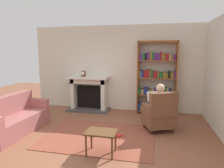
{
  "coord_description": "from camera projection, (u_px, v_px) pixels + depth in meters",
  "views": [
    {
      "loc": [
        1.18,
        -3.74,
        1.85
      ],
      "look_at": [
        0.1,
        1.2,
        1.05
      ],
      "focal_mm": 31.81,
      "sensor_mm": 36.0,
      "label": 1
    }
  ],
  "objects": [
    {
      "name": "mantel_clock",
      "position": [
        84.0,
        74.0,
        6.3
      ],
      "size": [
        0.14,
        0.14,
        0.18
      ],
      "color": "brown",
      "rests_on": "fireplace"
    },
    {
      "name": "back_wall",
      "position": [
        118.0,
        68.0,
        6.39
      ],
      "size": [
        5.6,
        0.1,
        2.7
      ],
      "primitive_type": "cube",
      "color": "beige",
      "rests_on": "ground"
    },
    {
      "name": "scattered_books",
      "position": [
        108.0,
        135.0,
        4.44
      ],
      "size": [
        0.79,
        0.37,
        0.04
      ],
      "color": "gold",
      "rests_on": "area_rug"
    },
    {
      "name": "side_table",
      "position": [
        101.0,
        135.0,
        3.61
      ],
      "size": [
        0.56,
        0.39,
        0.44
      ],
      "color": "brown",
      "rests_on": "ground"
    },
    {
      "name": "sofa_floral",
      "position": [
        14.0,
        119.0,
        4.61
      ],
      "size": [
        0.79,
        1.73,
        0.85
      ],
      "rotation": [
        0.0,
        0.0,
        1.53
      ],
      "color": "#A55E5B",
      "rests_on": "ground"
    },
    {
      "name": "seated_reader",
      "position": [
        158.0,
        105.0,
        4.74
      ],
      "size": [
        0.51,
        0.6,
        1.14
      ],
      "rotation": [
        0.0,
        0.0,
        3.56
      ],
      "color": "silver",
      "rests_on": "ground"
    },
    {
      "name": "bookshelf",
      "position": [
        156.0,
        80.0,
        5.97
      ],
      "size": [
        1.16,
        0.32,
        2.19
      ],
      "color": "brown",
      "rests_on": "ground"
    },
    {
      "name": "area_rug",
      "position": [
        99.0,
        136.0,
        4.43
      ],
      "size": [
        2.4,
        1.8,
        0.01
      ],
      "primitive_type": "cube",
      "color": "brown",
      "rests_on": "ground"
    },
    {
      "name": "armchair_reading",
      "position": [
        160.0,
        114.0,
        4.66
      ],
      "size": [
        0.84,
        0.83,
        0.97
      ],
      "rotation": [
        0.0,
        0.0,
        3.56
      ],
      "color": "#331E14",
      "rests_on": "ground"
    },
    {
      "name": "fireplace",
      "position": [
        89.0,
        92.0,
        6.46
      ],
      "size": [
        1.33,
        0.64,
        1.09
      ],
      "color": "#4C4742",
      "rests_on": "ground"
    },
    {
      "name": "ground",
      "position": [
        95.0,
        142.0,
        4.14
      ],
      "size": [
        14.0,
        14.0,
        0.0
      ],
      "primitive_type": "plane",
      "color": "brown"
    },
    {
      "name": "side_wall_right",
      "position": [
        220.0,
        75.0,
        4.58
      ],
      "size": [
        0.1,
        5.2,
        2.7
      ],
      "primitive_type": "cube",
      "color": "beige",
      "rests_on": "ground"
    }
  ]
}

